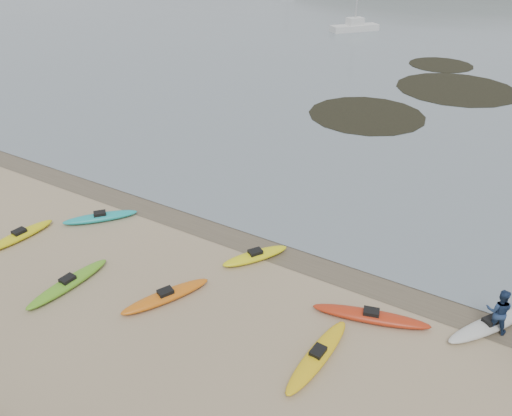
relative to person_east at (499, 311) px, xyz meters
The scene contains 5 objects.
ground 10.30m from the person_east, behind, with size 600.00×600.00×0.00m, color tan.
wet_sand 10.28m from the person_east, behind, with size 60.00×60.00×0.00m, color brown.
kayaks 10.16m from the person_east, 162.48° to the right, with size 20.99×9.79×0.34m.
person_east is the anchor object (origin of this frame).
kelp_mats 28.41m from the person_east, 109.23° to the left, with size 13.48×24.91×0.04m.
Camera 1 is at (9.80, -16.27, 12.55)m, focal length 35.00 mm.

